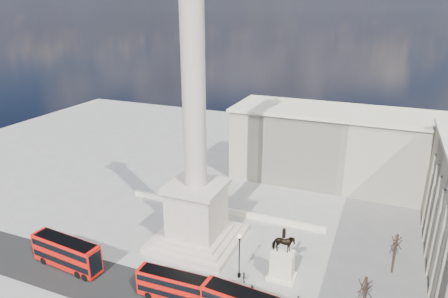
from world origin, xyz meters
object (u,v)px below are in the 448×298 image
Objects in this scene: victorian_lamp at (239,252)px; equestrian_statue at (282,261)px; pedestrian_walking at (252,289)px; red_bus_b at (174,286)px; nelsons_column at (196,172)px; red_bus_a at (67,253)px; pedestrian_crossing at (244,277)px.

victorian_lamp is 0.86× the size of equestrian_statue.
pedestrian_walking is at bearing -43.12° from victorian_lamp.
equestrian_statue reaches higher than red_bus_b.
red_bus_b is at bearing -129.22° from victorian_lamp.
nelsons_column is 23.15m from red_bus_a.
pedestrian_walking is (-2.91, -4.97, -2.18)m from equestrian_statue.
red_bus_a reaches higher than red_bus_b.
nelsons_column is 4.80× the size of red_bus_b.
victorian_lamp is (9.91, -6.27, -8.63)m from nelsons_column.
pedestrian_crossing is at bearing -33.04° from nelsons_column.
red_bus_b reaches higher than pedestrian_crossing.
nelsons_column is 14.56m from victorian_lamp.
nelsons_column is at bearing 147.69° from victorian_lamp.
victorian_lamp is at bearing 40.94° from pedestrian_crossing.
victorian_lamp is 3.70m from pedestrian_crossing.
equestrian_statue is at bearing 45.87° from pedestrian_walking.
nelsons_column reaches higher than red_bus_a.
victorian_lamp is 6.44m from equestrian_statue.
pedestrian_crossing is (-1.92, 1.93, 0.08)m from pedestrian_walking.
pedestrian_crossing is (10.99, -7.14, -12.06)m from nelsons_column.
pedestrian_crossing is at bearing -147.81° from equestrian_statue.
victorian_lamp is at bearing 48.76° from red_bus_b.
equestrian_statue is 6.09m from pedestrian_crossing.
red_bus_a is 7.86× the size of pedestrian_walking.
victorian_lamp is 5.41m from pedestrian_walking.
red_bus_b is 1.23× the size of equestrian_statue.
equestrian_statue reaches higher than red_bus_a.
pedestrian_walking is (3.00, -2.81, -3.51)m from victorian_lamp.
red_bus_b is 6.72× the size of pedestrian_walking.
red_bus_a is at bearing -162.75° from victorian_lamp.
red_bus_a is 1.67× the size of victorian_lamp.
red_bus_a is 1.43× the size of equestrian_statue.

